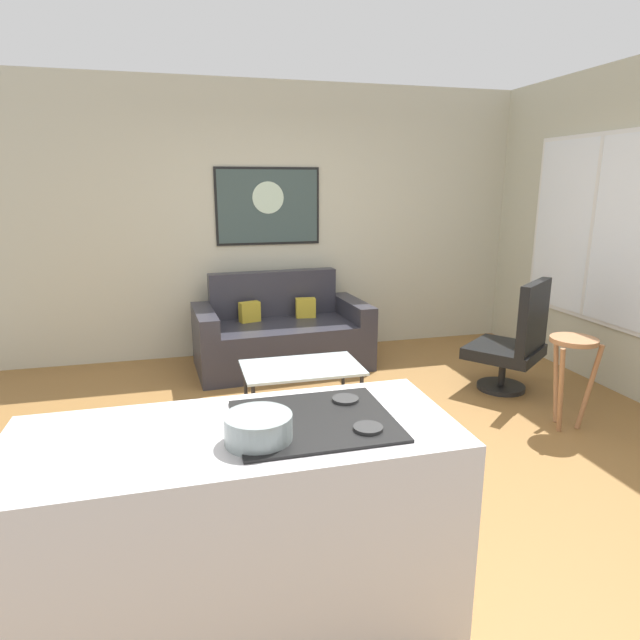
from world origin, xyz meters
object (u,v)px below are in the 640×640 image
at_px(armchair, 515,342).
at_px(mixing_bowl, 258,429).
at_px(coffee_table, 302,370).
at_px(couch, 281,336).
at_px(bar_stool, 572,359).
at_px(wall_painting, 268,206).

height_order(armchair, mixing_bowl, mixing_bowl).
xyz_separation_m(coffee_table, mixing_bowl, (-0.64, -2.15, 0.58)).
bearing_deg(couch, bar_stool, -47.43).
bearing_deg(coffee_table, bar_stool, -21.25).
bearing_deg(armchair, bar_stool, -93.01).
distance_m(mixing_bowl, wall_painting, 4.01).
bearing_deg(wall_painting, armchair, -42.98).
relative_size(coffee_table, mixing_bowl, 3.83).
relative_size(armchair, wall_painting, 0.92).
distance_m(armchair, bar_stool, 0.75).
relative_size(couch, mixing_bowl, 7.20).
relative_size(couch, wall_painting, 1.60).
xyz_separation_m(couch, armchair, (1.84, -1.22, 0.15)).
bearing_deg(wall_painting, couch, -87.93).
distance_m(couch, bar_stool, 2.67).
height_order(coffee_table, mixing_bowl, mixing_bowl).
distance_m(bar_stool, mixing_bowl, 2.92).
bearing_deg(armchair, mixing_bowl, -139.54).
height_order(couch, wall_painting, wall_painting).
distance_m(armchair, mixing_bowl, 3.39).
distance_m(coffee_table, mixing_bowl, 2.32).
bearing_deg(armchair, wall_painting, 137.02).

